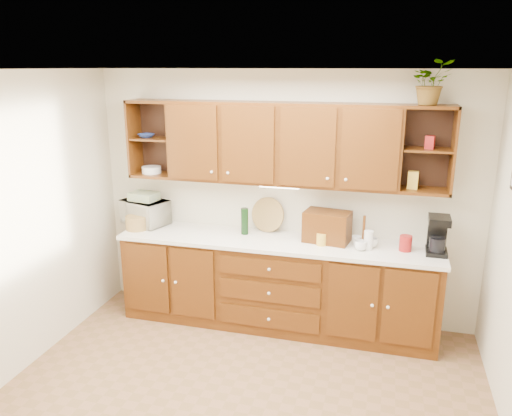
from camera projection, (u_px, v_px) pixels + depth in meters
The scene contains 24 objects.
floor at pixel (235, 411), 3.93m from camera, with size 4.00×4.00×0.00m, color brown.
ceiling at pixel (230, 70), 3.22m from camera, with size 4.00×4.00×0.00m, color white.
back_wall at pixel (284, 198), 5.20m from camera, with size 4.00×4.00×0.00m, color beige.
left_wall at pixel (0, 234), 4.08m from camera, with size 3.50×3.50×0.00m, color beige.
base_cabinets at pixel (276, 284), 5.15m from camera, with size 3.20×0.60×0.90m, color #3E1D07.
countertop at pixel (277, 242), 5.02m from camera, with size 3.24×0.64×0.04m, color white.
upper_cabinets at pixel (282, 143), 4.88m from camera, with size 3.20×0.33×0.80m.
undercabinet_light at pixel (279, 187), 4.95m from camera, with size 0.40×0.05×0.03m, color white.
wicker_basket at pixel (137, 223), 5.32m from camera, with size 0.23×0.23×0.15m, color #AA8647.
microwave at pixel (145, 212), 5.48m from camera, with size 0.49×0.33×0.27m, color silver.
towel_stack at pixel (144, 196), 5.43m from camera, with size 0.29×0.21×0.09m, color #E8EA6E.
wine_bottle at pixel (245, 221), 5.15m from camera, with size 0.08×0.08×0.28m, color black.
woven_tray at pixel (267, 230), 5.28m from camera, with size 0.37×0.37×0.02m, color #AA8647.
bread_box at pixel (327, 227), 4.93m from camera, with size 0.44×0.28×0.31m, color #3E1D07.
mug_tree at pixel (363, 242), 4.79m from camera, with size 0.30×0.29×0.32m.
canister_red at pixel (406, 243), 4.70m from camera, with size 0.12×0.12×0.15m, color maroon.
canister_white at pixel (368, 240), 4.73m from camera, with size 0.09×0.09×0.18m, color white.
canister_yellow at pixel (322, 239), 4.85m from camera, with size 0.10×0.10×0.12m, color gold.
coffee_maker at pixel (438, 235), 4.62m from camera, with size 0.20×0.25×0.36m.
bowl_stack at pixel (146, 136), 5.23m from camera, with size 0.16×0.16×0.04m, color navy.
plate_stack at pixel (152, 170), 5.33m from camera, with size 0.20×0.20×0.07m, color white.
pantry_box_yellow at pixel (413, 180), 4.63m from camera, with size 0.09×0.07×0.17m, color gold.
pantry_box_red at pixel (430, 142), 4.50m from camera, with size 0.08×0.07×0.12m, color maroon.
potted_plant at pixel (431, 82), 4.35m from camera, with size 0.35×0.30×0.39m, color #999999.
Camera 1 is at (1.03, -3.18, 2.62)m, focal length 35.00 mm.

